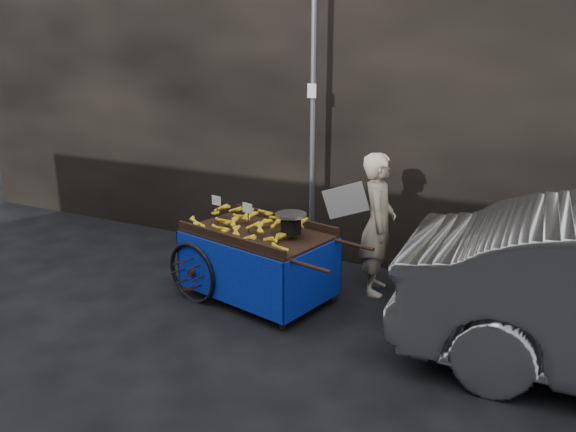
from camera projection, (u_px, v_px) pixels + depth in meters
The scene contains 6 objects.
ground at pixel (246, 295), 6.94m from camera, with size 80.00×80.00×0.00m, color black.
building_wall at pixel (356, 78), 8.26m from camera, with size 13.50×2.00×5.00m.
street_pole at pixel (313, 121), 7.33m from camera, with size 0.12×0.10×4.00m.
banana_cart at pixel (254, 238), 6.66m from camera, with size 2.45×1.48×1.24m.
vendor at pixel (378, 224), 6.80m from camera, with size 0.92×0.72×1.76m.
plastic_bag at pixel (319, 287), 6.89m from camera, with size 0.26×0.21×0.24m, color blue.
Camera 1 is at (3.33, -5.43, 2.95)m, focal length 35.00 mm.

